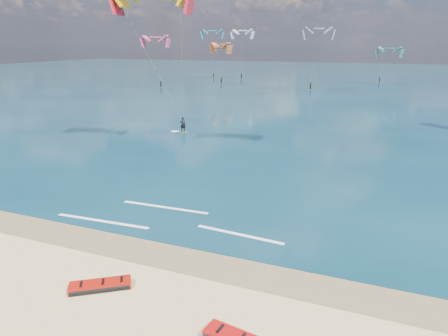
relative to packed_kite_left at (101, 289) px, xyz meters
The scene contains 7 objects.
ground 40.44m from the packed_kite_left, 91.10° to the left, with size 320.00×320.00×0.00m, color tan.
wet_sand_strip 3.52m from the packed_kite_left, 102.70° to the left, with size 320.00×2.40×0.01m, color olive.
sea 104.44m from the packed_kite_left, 90.42° to the left, with size 320.00×200.00×0.04m, color #0A2A39.
packed_kite_left is the anchor object (origin of this frame).
kitesurfer_main 27.74m from the packed_kite_left, 112.14° to the left, with size 7.60×9.68×15.63m.
shoreline_foam 6.96m from the packed_kite_left, 97.67° to the left, with size 13.45×3.61×0.01m.
distant_kites 83.94m from the packed_kite_left, 99.05° to the left, with size 78.92×32.57×12.96m.
Camera 1 is at (10.90, -12.01, 9.89)m, focal length 32.00 mm.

